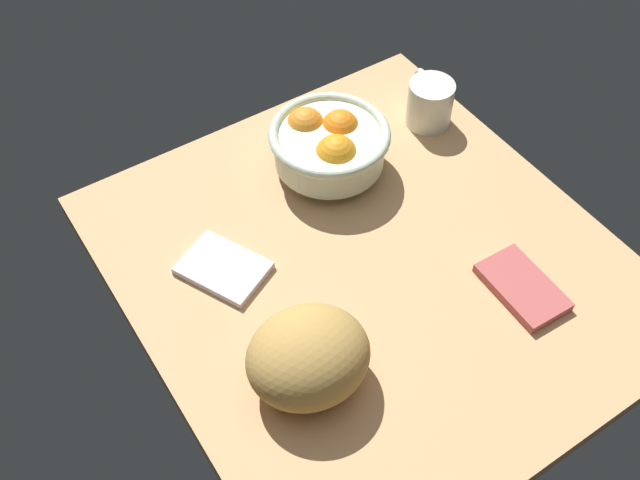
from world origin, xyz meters
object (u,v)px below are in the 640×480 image
at_px(napkin_folded, 522,287).
at_px(napkin_spare, 223,268).
at_px(mug, 429,102).
at_px(bread_loaf, 308,357).
at_px(fruit_bowl, 329,144).

bearing_deg(napkin_folded, napkin_spare, -127.99).
distance_m(napkin_spare, mug, 0.46).
relative_size(napkin_folded, mug, 1.11).
height_order(bread_loaf, mug, bread_loaf).
bearing_deg(napkin_spare, napkin_folded, 52.01).
distance_m(fruit_bowl, napkin_folded, 0.36).
bearing_deg(fruit_bowl, napkin_folded, 14.86).
bearing_deg(mug, napkin_folded, -17.40).
xyz_separation_m(napkin_folded, mug, (-0.35, 0.11, 0.03)).
relative_size(fruit_bowl, napkin_spare, 1.59).
relative_size(bread_loaf, napkin_spare, 1.32).
relative_size(fruit_bowl, bread_loaf, 1.20).
distance_m(bread_loaf, napkin_spare, 0.22).
bearing_deg(fruit_bowl, napkin_spare, -69.64).
height_order(fruit_bowl, mug, fruit_bowl).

